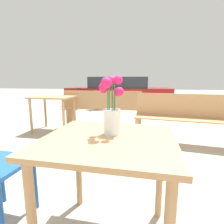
{
  "coord_description": "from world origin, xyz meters",
  "views": [
    {
      "loc": [
        0.16,
        -1.0,
        1.08
      ],
      "look_at": [
        0.01,
        0.07,
        0.88
      ],
      "focal_mm": 28.0,
      "sensor_mm": 36.0,
      "label": 1
    }
  ],
  "objects_px": {
    "bicycle": "(84,100)",
    "flower_vase": "(112,113)",
    "table_back": "(53,103)",
    "table_front": "(109,156)",
    "bench_middle": "(102,107)",
    "bench_near": "(188,117)",
    "parked_car": "(119,92)"
  },
  "relations": [
    {
      "from": "bicycle",
      "to": "flower_vase",
      "type": "bearing_deg",
      "value": -71.18
    },
    {
      "from": "flower_vase",
      "to": "table_back",
      "type": "height_order",
      "value": "flower_vase"
    },
    {
      "from": "table_front",
      "to": "table_back",
      "type": "xyz_separation_m",
      "value": [
        -1.58,
        2.45,
        -0.0
      ]
    },
    {
      "from": "flower_vase",
      "to": "table_back",
      "type": "bearing_deg",
      "value": 123.65
    },
    {
      "from": "table_front",
      "to": "bench_middle",
      "type": "distance_m",
      "value": 2.97
    },
    {
      "from": "bench_near",
      "to": "table_back",
      "type": "distance_m",
      "value": 2.66
    },
    {
      "from": "table_back",
      "to": "parked_car",
      "type": "relative_size",
      "value": 0.2
    },
    {
      "from": "bench_near",
      "to": "table_front",
      "type": "bearing_deg",
      "value": -117.14
    },
    {
      "from": "bench_near",
      "to": "bicycle",
      "type": "distance_m",
      "value": 4.28
    },
    {
      "from": "bicycle",
      "to": "parked_car",
      "type": "xyz_separation_m",
      "value": [
        1.16,
        1.48,
        0.22
      ]
    },
    {
      "from": "bench_middle",
      "to": "table_back",
      "type": "distance_m",
      "value": 1.08
    },
    {
      "from": "bench_near",
      "to": "table_back",
      "type": "relative_size",
      "value": 2.05
    },
    {
      "from": "bench_near",
      "to": "parked_car",
      "type": "distance_m",
      "value": 4.98
    },
    {
      "from": "table_front",
      "to": "flower_vase",
      "type": "xyz_separation_m",
      "value": [
        0.01,
        0.06,
        0.26
      ]
    },
    {
      "from": "bench_near",
      "to": "bench_middle",
      "type": "bearing_deg",
      "value": 152.66
    },
    {
      "from": "flower_vase",
      "to": "bicycle",
      "type": "bearing_deg",
      "value": 108.82
    },
    {
      "from": "table_front",
      "to": "bench_near",
      "type": "distance_m",
      "value": 2.3
    },
    {
      "from": "table_front",
      "to": "flower_vase",
      "type": "relative_size",
      "value": 2.27
    },
    {
      "from": "table_front",
      "to": "bicycle",
      "type": "distance_m",
      "value": 5.56
    },
    {
      "from": "table_back",
      "to": "parked_car",
      "type": "height_order",
      "value": "parked_car"
    },
    {
      "from": "table_front",
      "to": "parked_car",
      "type": "relative_size",
      "value": 0.19
    },
    {
      "from": "flower_vase",
      "to": "bench_near",
      "type": "height_order",
      "value": "flower_vase"
    },
    {
      "from": "flower_vase",
      "to": "bench_middle",
      "type": "bearing_deg",
      "value": 102.22
    },
    {
      "from": "bench_middle",
      "to": "bicycle",
      "type": "xyz_separation_m",
      "value": [
        -1.16,
        2.37,
        -0.11
      ]
    },
    {
      "from": "table_back",
      "to": "table_front",
      "type": "bearing_deg",
      "value": -57.24
    },
    {
      "from": "table_front",
      "to": "bench_near",
      "type": "height_order",
      "value": "bench_near"
    },
    {
      "from": "table_front",
      "to": "parked_car",
      "type": "xyz_separation_m",
      "value": [
        -0.6,
        6.75,
        -0.03
      ]
    },
    {
      "from": "bench_middle",
      "to": "bicycle",
      "type": "height_order",
      "value": "bench_middle"
    },
    {
      "from": "bicycle",
      "to": "table_back",
      "type": "bearing_deg",
      "value": -86.22
    },
    {
      "from": "bench_near",
      "to": "table_back",
      "type": "bearing_deg",
      "value": 171.26
    },
    {
      "from": "table_front",
      "to": "flower_vase",
      "type": "bearing_deg",
      "value": 79.89
    },
    {
      "from": "bench_middle",
      "to": "table_back",
      "type": "height_order",
      "value": "bench_middle"
    }
  ]
}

